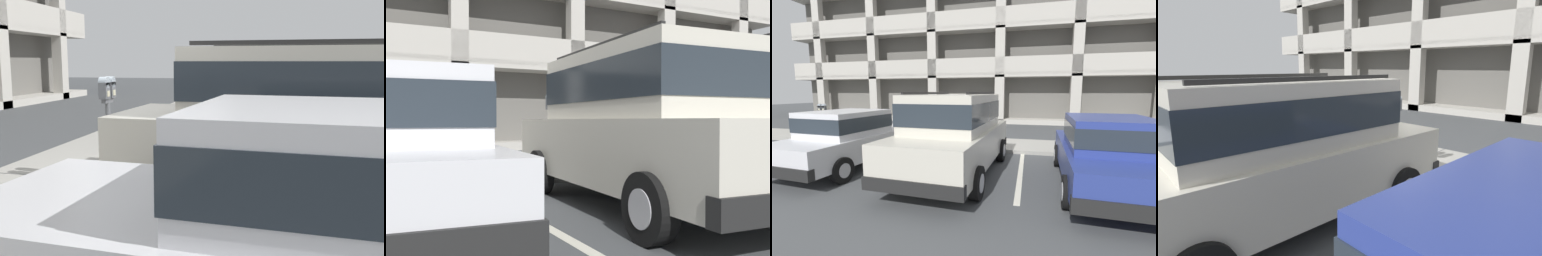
# 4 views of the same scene
# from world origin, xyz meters

# --- Properties ---
(ground_plane) EXTENTS (80.00, 80.00, 0.10)m
(ground_plane) POSITION_xyz_m (0.00, 0.00, -0.05)
(ground_plane) COLOR #444749
(sidewalk) EXTENTS (40.00, 2.20, 0.12)m
(sidewalk) POSITION_xyz_m (0.00, 1.30, 0.06)
(sidewalk) COLOR #9E9B93
(sidewalk) RESTS_ON ground_plane
(parking_stall_lines) EXTENTS (12.61, 4.80, 0.01)m
(parking_stall_lines) POSITION_xyz_m (1.56, -1.40, 0.00)
(parking_stall_lines) COLOR silver
(parking_stall_lines) RESTS_ON ground_plane
(silver_suv) EXTENTS (2.18, 4.87, 2.03)m
(silver_suv) POSITION_xyz_m (-0.03, -2.22, 1.09)
(silver_suv) COLOR beige
(silver_suv) RESTS_ON ground_plane
(red_sedan) EXTENTS (2.09, 4.60, 1.54)m
(red_sedan) POSITION_xyz_m (-3.02, -2.26, 0.82)
(red_sedan) COLOR silver
(red_sedan) RESTS_ON ground_plane
(dark_hatchback) EXTENTS (1.97, 4.55, 1.54)m
(dark_hatchback) POSITION_xyz_m (3.30, -2.46, 0.82)
(dark_hatchback) COLOR navy
(dark_hatchback) RESTS_ON ground_plane
(blue_coupe) EXTENTS (1.87, 4.49, 1.54)m
(blue_coupe) POSITION_xyz_m (6.21, -2.38, 0.82)
(blue_coupe) COLOR red
(blue_coupe) RESTS_ON ground_plane
(parking_meter_near) EXTENTS (0.35, 0.12, 1.48)m
(parking_meter_near) POSITION_xyz_m (-0.13, 0.35, 1.22)
(parking_meter_near) COLOR #595B60
(parking_meter_near) RESTS_ON sidewalk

